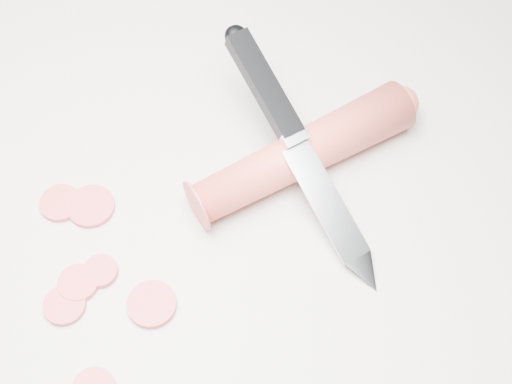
% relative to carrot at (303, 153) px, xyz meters
% --- Properties ---
extents(ground, '(2.40, 2.40, 0.00)m').
position_rel_carrot_xyz_m(ground, '(-0.08, -0.11, -0.02)').
color(ground, beige).
rests_on(ground, ground).
extents(carrot, '(0.15, 0.19, 0.04)m').
position_rel_carrot_xyz_m(carrot, '(0.00, 0.00, 0.00)').
color(carrot, '#DA4236').
rests_on(carrot, ground).
extents(carrot_slice_0, '(0.04, 0.04, 0.01)m').
position_rel_carrot_xyz_m(carrot_slice_0, '(-0.14, -0.12, -0.02)').
color(carrot_slice_0, '#DB3E40').
rests_on(carrot_slice_0, ground).
extents(carrot_slice_1, '(0.03, 0.03, 0.01)m').
position_rel_carrot_xyz_m(carrot_slice_1, '(-0.11, -0.20, -0.02)').
color(carrot_slice_1, '#DB3E40').
rests_on(carrot_slice_1, ground).
extents(carrot_slice_2, '(0.03, 0.03, 0.01)m').
position_rel_carrot_xyz_m(carrot_slice_2, '(-0.11, -0.18, -0.02)').
color(carrot_slice_2, '#DB3E40').
rests_on(carrot_slice_2, ground).
extents(carrot_slice_3, '(0.03, 0.03, 0.01)m').
position_rel_carrot_xyz_m(carrot_slice_3, '(-0.10, -0.17, -0.02)').
color(carrot_slice_3, '#DB3E40').
rests_on(carrot_slice_3, ground).
extents(carrot_slice_4, '(0.04, 0.04, 0.01)m').
position_rel_carrot_xyz_m(carrot_slice_4, '(-0.05, -0.17, -0.02)').
color(carrot_slice_4, '#DB3E40').
rests_on(carrot_slice_4, ground).
extents(carrot_slice_5, '(0.04, 0.04, 0.01)m').
position_rel_carrot_xyz_m(carrot_slice_5, '(-0.17, -0.13, -0.02)').
color(carrot_slice_5, '#DB3E40').
rests_on(carrot_slice_5, ground).
extents(kitchen_knife, '(0.22, 0.16, 0.09)m').
position_rel_carrot_xyz_m(kitchen_knife, '(0.00, -0.01, 0.02)').
color(kitchen_knife, silver).
rests_on(kitchen_knife, ground).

